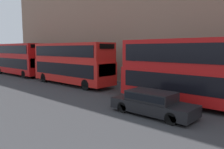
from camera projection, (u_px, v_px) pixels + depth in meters
name	position (u px, v px, depth m)	size (l,w,h in m)	color
bus_leading	(203.00, 70.00, 13.54)	(2.59, 11.20, 4.34)	red
bus_second_in_queue	(72.00, 62.00, 22.43)	(2.59, 10.22, 4.26)	red
bus_third_in_queue	(19.00, 58.00, 30.42)	(2.59, 10.71, 4.36)	red
car_hatchback	(152.00, 102.00, 12.26)	(1.82, 4.79, 1.34)	black
pedestrian	(166.00, 84.00, 18.42)	(0.36, 0.36, 1.65)	maroon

